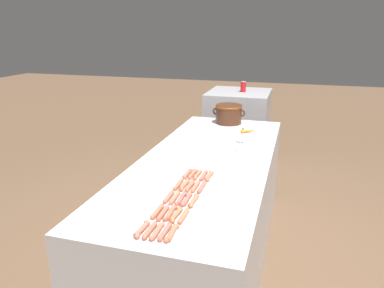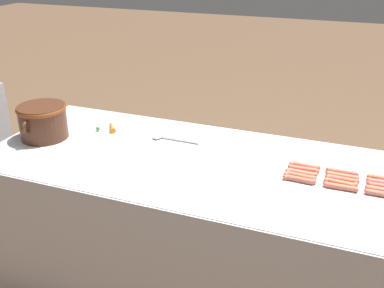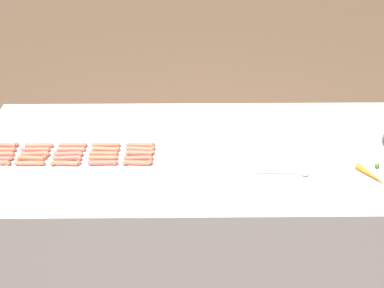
{
  "view_description": "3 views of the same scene",
  "coord_description": "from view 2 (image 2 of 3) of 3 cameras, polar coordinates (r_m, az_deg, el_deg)",
  "views": [
    {
      "loc": [
        0.61,
        -2.44,
        1.77
      ],
      "look_at": [
        -0.14,
        0.1,
        0.92
      ],
      "focal_mm": 34.06,
      "sensor_mm": 36.0,
      "label": 1
    },
    {
      "loc": [
        -1.84,
        -0.54,
        1.86
      ],
      "look_at": [
        0.09,
        0.2,
        0.9
      ],
      "focal_mm": 41.35,
      "sensor_mm": 36.0,
      "label": 2
    },
    {
      "loc": [
        1.76,
        -0.12,
        2.25
      ],
      "look_at": [
        -0.05,
        -0.1,
        0.86
      ],
      "focal_mm": 40.77,
      "sensor_mm": 36.0,
      "label": 3
    }
  ],
  "objects": [
    {
      "name": "hot_dog_8",
      "position": [
        2.09,
        18.62,
        -4.77
      ],
      "size": [
        0.03,
        0.15,
        0.03
      ],
      "color": "#D26F4E",
      "rests_on": "griddle_counter"
    },
    {
      "name": "hot_dog_4",
      "position": [
        2.07,
        13.71,
        -4.47
      ],
      "size": [
        0.03,
        0.15,
        0.03
      ],
      "color": "#D16750",
      "rests_on": "griddle_counter"
    },
    {
      "name": "hot_dog_23",
      "position": [
        2.18,
        18.78,
        -3.44
      ],
      "size": [
        0.03,
        0.15,
        0.03
      ],
      "color": "#D26455",
      "rests_on": "griddle_counter"
    },
    {
      "name": "serving_spoon",
      "position": [
        2.44,
        -3.5,
        0.8
      ],
      "size": [
        0.07,
        0.27,
        0.02
      ],
      "color": "#B7B7BC",
      "rests_on": "griddle_counter"
    },
    {
      "name": "hot_dog_13",
      "position": [
        2.12,
        18.79,
        -4.34
      ],
      "size": [
        0.03,
        0.15,
        0.03
      ],
      "color": "#CE664E",
      "rests_on": "griddle_counter"
    },
    {
      "name": "griddle_counter",
      "position": [
        2.39,
        3.84,
        -11.91
      ],
      "size": [
        0.92,
        2.45,
        0.86
      ],
      "color": "#BCBCC1",
      "rests_on": "ground_plane"
    },
    {
      "name": "hot_dog_18",
      "position": [
        2.15,
        18.81,
        -3.91
      ],
      "size": [
        0.03,
        0.15,
        0.03
      ],
      "color": "#CE714E",
      "rests_on": "griddle_counter"
    },
    {
      "name": "hot_dog_14",
      "position": [
        2.12,
        13.92,
        -3.63
      ],
      "size": [
        0.03,
        0.15,
        0.03
      ],
      "color": "#D17053",
      "rests_on": "griddle_counter"
    },
    {
      "name": "carrot",
      "position": [
        2.62,
        -10.42,
        2.35
      ],
      "size": [
        0.16,
        0.13,
        0.03
      ],
      "color": "orange",
      "rests_on": "griddle_counter"
    },
    {
      "name": "hot_dog_22",
      "position": [
        2.19,
        23.52,
        -4.13
      ],
      "size": [
        0.03,
        0.15,
        0.03
      ],
      "color": "#CC6E4F",
      "rests_on": "griddle_counter"
    },
    {
      "name": "hot_dog_19",
      "position": [
        2.16,
        14.16,
        -3.15
      ],
      "size": [
        0.03,
        0.15,
        0.03
      ],
      "color": "#CB6450",
      "rests_on": "griddle_counter"
    },
    {
      "name": "hot_dog_24",
      "position": [
        2.19,
        14.32,
        -2.74
      ],
      "size": [
        0.03,
        0.15,
        0.03
      ],
      "color": "#D86B4C",
      "rests_on": "griddle_counter"
    },
    {
      "name": "hot_dog_7",
      "position": [
        2.1,
        23.42,
        -5.47
      ],
      "size": [
        0.03,
        0.15,
        0.03
      ],
      "color": "#D57153",
      "rests_on": "griddle_counter"
    },
    {
      "name": "hot_dog_12",
      "position": [
        2.13,
        23.54,
        -5.04
      ],
      "size": [
        0.03,
        0.15,
        0.03
      ],
      "color": "#C96354",
      "rests_on": "griddle_counter"
    },
    {
      "name": "hot_dog_3",
      "position": [
        2.06,
        18.64,
        -5.27
      ],
      "size": [
        0.03,
        0.15,
        0.03
      ],
      "color": "#D5684E",
      "rests_on": "griddle_counter"
    },
    {
      "name": "hot_dog_2",
      "position": [
        2.07,
        23.4,
        -5.96
      ],
      "size": [
        0.03,
        0.15,
        0.03
      ],
      "color": "#CA6953",
      "rests_on": "griddle_counter"
    },
    {
      "name": "hot_dog_9",
      "position": [
        2.09,
        13.75,
        -4.06
      ],
      "size": [
        0.03,
        0.15,
        0.03
      ],
      "color": "#D7694D",
      "rests_on": "griddle_counter"
    },
    {
      "name": "hot_dog_17",
      "position": [
        2.16,
        23.52,
        -4.61
      ],
      "size": [
        0.03,
        0.15,
        0.03
      ],
      "color": "#D86756",
      "rests_on": "griddle_counter"
    },
    {
      "name": "bean_pot",
      "position": [
        2.55,
        -18.68,
        2.98
      ],
      "size": [
        0.33,
        0.27,
        0.19
      ],
      "color": "#472616",
      "rests_on": "griddle_counter"
    }
  ]
}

